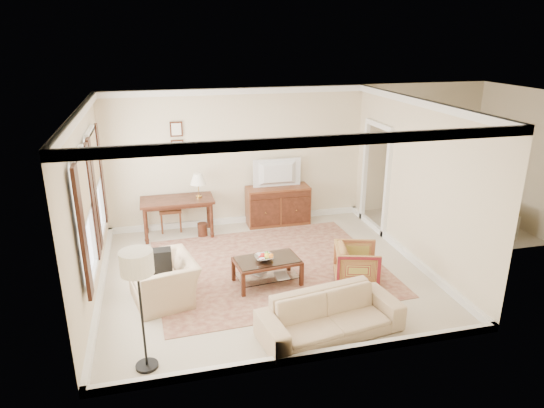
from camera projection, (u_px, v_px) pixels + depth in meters
name	position (u px, v px, depth m)	size (l,w,h in m)	color
room_shell	(264.00, 132.00, 7.59)	(5.51, 5.01, 2.91)	beige
annex_bedroom	(456.00, 211.00, 10.38)	(3.00, 2.70, 2.90)	beige
window_front	(85.00, 217.00, 6.65)	(0.12, 1.56, 1.80)	#CCB284
window_rear	(96.00, 184.00, 8.11)	(0.12, 1.56, 1.80)	#CCB284
doorway	(375.00, 179.00, 10.05)	(0.10, 1.12, 2.25)	white
rug	(269.00, 267.00, 8.62)	(3.94, 3.37, 0.01)	maroon
writing_desk	(177.00, 204.00, 9.75)	(1.45, 0.72, 0.79)	#502517
desk_chair	(170.00, 206.00, 10.09)	(0.45, 0.45, 1.05)	brown
desk_lamp	(198.00, 186.00, 9.73)	(0.32, 0.32, 0.50)	silver
framed_prints	(177.00, 138.00, 9.75)	(0.25, 0.04, 0.68)	#502517
sideboard	(278.00, 205.00, 10.49)	(1.35, 0.52, 0.83)	brown
tv	(278.00, 165.00, 10.16)	(0.98, 0.57, 0.13)	black
coffee_table	(267.00, 265.00, 7.95)	(1.12, 0.73, 0.45)	#502517
fruit_bowl	(264.00, 257.00, 7.87)	(0.42, 0.42, 0.10)	silver
book_a	(253.00, 275.00, 7.98)	(0.28, 0.04, 0.38)	brown
book_b	(275.00, 276.00, 7.94)	(0.28, 0.03, 0.38)	brown
striped_armchair	(357.00, 262.00, 8.00)	(0.70, 0.65, 0.72)	maroon
club_armchair	(164.00, 273.00, 7.42)	(1.05, 0.68, 0.91)	tan
backpack	(161.00, 259.00, 7.33)	(0.32, 0.22, 0.40)	black
sofa	(331.00, 309.00, 6.59)	(1.98, 0.58, 0.77)	tan
floor_lamp	(137.00, 272.00, 5.60)	(0.39, 0.39, 1.59)	black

